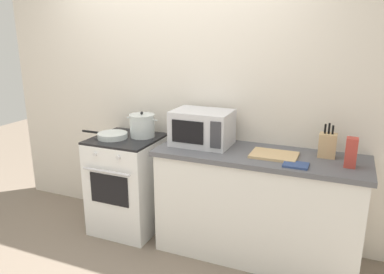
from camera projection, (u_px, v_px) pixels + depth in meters
The scene contains 12 objects.
ground_plane at pixel (128, 269), 3.03m from camera, with size 10.00×10.00×0.00m, color #7A6B5B.
back_wall at pixel (206, 101), 3.44m from camera, with size 4.40×0.10×2.50m, color silver.
lower_cabinet_right at pixel (256, 208), 3.13m from camera, with size 1.64×0.56×0.88m, color white.
countertop_right at pixel (259, 156), 3.00m from camera, with size 1.70×0.60×0.04m, color #59595E.
stove at pixel (128, 184), 3.57m from camera, with size 0.60×0.64×0.92m.
stock_pot at pixel (142, 126), 3.45m from camera, with size 0.32×0.24×0.24m.
frying_pan at pixel (112, 135), 3.42m from camera, with size 0.48×0.28×0.05m.
microwave at pixel (202, 128), 3.20m from camera, with size 0.50×0.37×0.30m.
cutting_board at pixel (274, 155), 2.93m from camera, with size 0.36×0.26×0.02m, color tan.
knife_block at pixel (327, 145), 2.89m from camera, with size 0.13×0.10×0.27m.
pasta_box at pixel (351, 153), 2.67m from camera, with size 0.08×0.08×0.22m, color #B73D33.
oven_mitt at pixel (296, 165), 2.72m from camera, with size 0.18×0.14×0.02m, color #33477A.
Camera 1 is at (1.51, -2.21, 1.87)m, focal length 34.76 mm.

